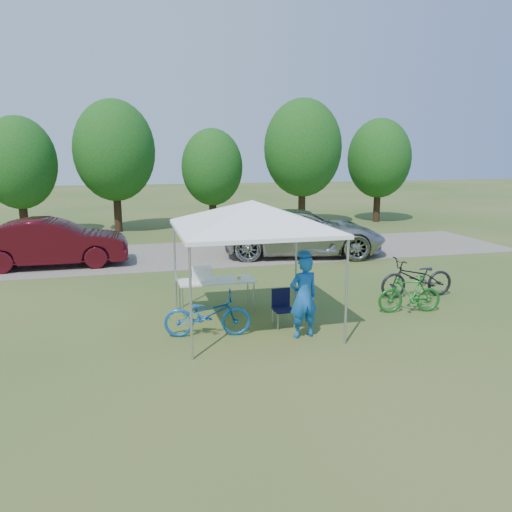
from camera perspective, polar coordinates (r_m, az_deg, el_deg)
The scene contains 14 objects.
ground at distance 10.98m, azimuth -0.42°, elevation -7.93°, with size 100.00×100.00×0.00m, color #2D5119.
gravel_strip at distance 18.58m, azimuth -6.37°, elevation 0.25°, with size 24.00×5.00×0.02m, color gray.
canopy at distance 10.39m, azimuth -0.44°, elevation 5.97°, with size 4.53×4.53×3.00m.
treeline at distance 24.18m, azimuth -9.33°, elevation 11.24°, with size 24.89×4.28×6.30m.
folding_table at distance 11.87m, azimuth -4.56°, elevation -2.96°, with size 1.78×0.74×0.73m.
folding_chair at distance 10.84m, azimuth 3.01°, elevation -5.56°, with size 0.42×0.44×0.81m.
cooler at distance 11.77m, azimuth -6.18°, elevation -2.06°, with size 0.46×0.31×0.33m.
ice_cream_cup at distance 11.91m, azimuth -1.98°, elevation -2.51°, with size 0.08×0.08×0.06m, color gold.
cyclist at distance 10.12m, azimuth 5.45°, elevation -4.68°, with size 0.62×0.40×1.69m, color #165AB2.
bike_blue at distance 10.28m, azimuth -5.58°, elevation -6.64°, with size 0.61×1.76×0.93m, color #1359A9.
bike_green at distance 12.25m, azimuth 17.15°, elevation -4.14°, with size 0.42×1.50×0.90m, color #17691F.
bike_dark at distance 13.54m, azimuth 17.96°, elevation -2.39°, with size 0.69×1.99×1.04m, color black.
minivan at distance 18.28m, azimuth 5.42°, elevation 2.72°, with size 2.71×5.88×1.63m, color #AFAEAA.
sedan at distance 17.61m, azimuth -22.23°, elevation 1.43°, with size 1.66×4.76×1.57m, color #470B14.
Camera 1 is at (-2.48, -10.03, 3.71)m, focal length 35.00 mm.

